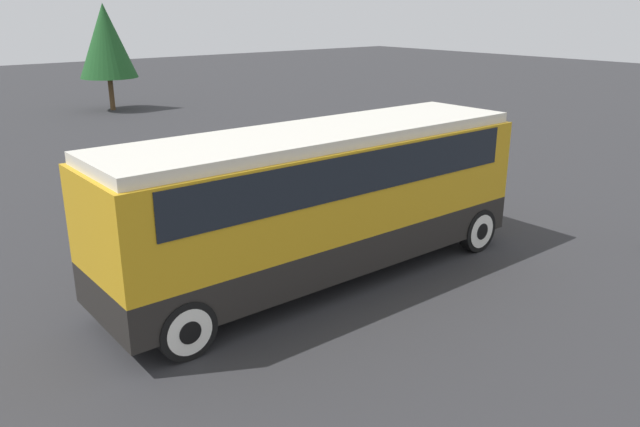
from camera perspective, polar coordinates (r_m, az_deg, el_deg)
ground_plane at (r=13.65m, az=0.00°, el=-5.86°), size 120.00×120.00×0.00m
tour_bus at (r=13.03m, az=0.33°, el=2.13°), size 9.57×2.58×3.26m
parked_car_near at (r=19.21m, az=-12.13°, el=3.21°), size 4.54×1.79×1.41m
parked_car_mid at (r=20.73m, az=-0.75°, el=4.56°), size 4.32×1.95×1.30m
tree_left at (r=37.63m, az=-18.98°, el=14.70°), size 3.14×3.14×5.82m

